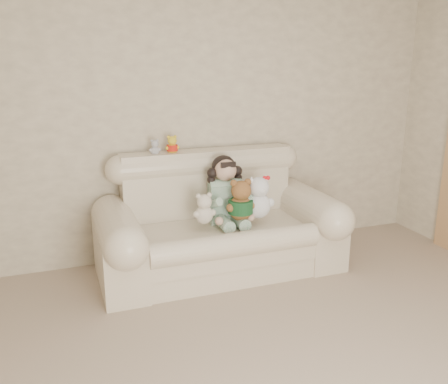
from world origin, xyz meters
TOP-DOWN VIEW (x-y plane):
  - wall_back at (0.00, 2.50)m, footprint 4.50×0.00m
  - sofa at (-0.08, 2.00)m, footprint 2.10×0.95m
  - seated_child at (-0.00, 2.08)m, footprint 0.41×0.48m
  - brown_teddy at (0.06, 1.86)m, footprint 0.33×0.30m
  - white_cat at (0.23, 1.87)m, footprint 0.34×0.31m
  - cream_teddy at (-0.26, 1.88)m, footprint 0.21×0.16m
  - yellow_mini_bear at (-0.40, 2.36)m, footprint 0.13×0.10m
  - grey_mini_plush at (-0.55, 2.35)m, footprint 0.13×0.11m

SIDE VIEW (x-z plane):
  - sofa at x=-0.08m, z-range 0.00..1.03m
  - cream_teddy at x=-0.26m, z-range 0.50..0.81m
  - brown_teddy at x=0.06m, z-range 0.50..0.92m
  - white_cat at x=0.23m, z-range 0.50..0.94m
  - seated_child at x=0.00m, z-range 0.42..1.03m
  - grey_mini_plush at x=-0.55m, z-range 1.01..1.18m
  - yellow_mini_bear at x=-0.40m, z-range 1.01..1.21m
  - wall_back at x=0.00m, z-range -0.95..3.55m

